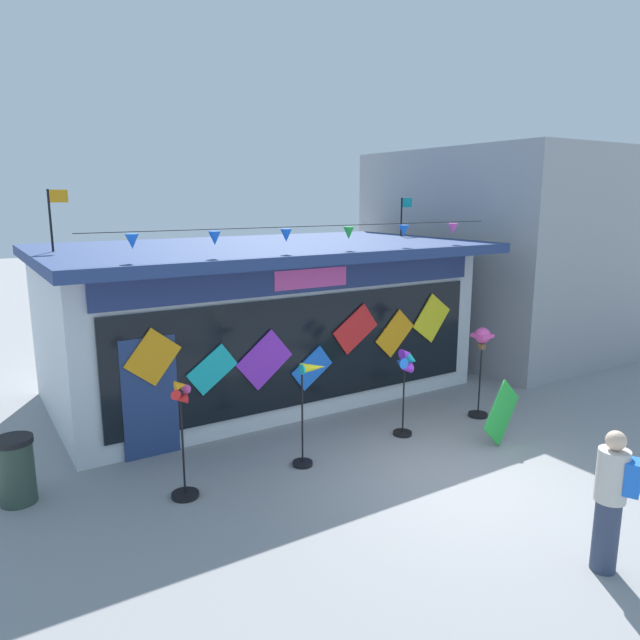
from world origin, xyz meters
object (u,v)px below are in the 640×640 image
object	(u,v)px
wind_spinner_left	(309,400)
wind_spinner_center_left	(405,375)
kite_shop_building	(258,317)
display_kite_on_ground	(502,413)
trash_bin	(16,470)
wind_spinner_center_right	(481,352)
person_near_camera	(612,498)
wind_spinner_far_left	(183,437)

from	to	relation	value
wind_spinner_left	wind_spinner_center_left	distance (m)	2.02
kite_shop_building	display_kite_on_ground	bearing A→B (deg)	-65.21
trash_bin	wind_spinner_center_left	bearing A→B (deg)	-9.60
wind_spinner_center_right	person_near_camera	bearing A→B (deg)	-120.01
wind_spinner_center_left	display_kite_on_ground	size ratio (longest dim) A/B	1.61
trash_bin	person_near_camera	bearing A→B (deg)	-43.70
trash_bin	display_kite_on_ground	distance (m)	7.60
person_near_camera	kite_shop_building	bearing A→B (deg)	-113.32
person_near_camera	display_kite_on_ground	xyz separation A→B (m)	(1.80, 3.10, -0.35)
kite_shop_building	display_kite_on_ground	size ratio (longest dim) A/B	8.82
person_near_camera	wind_spinner_center_left	bearing A→B (deg)	-124.23
wind_spinner_center_left	display_kite_on_ground	world-z (taller)	wind_spinner_center_left
person_near_camera	trash_bin	world-z (taller)	person_near_camera
trash_bin	display_kite_on_ground	xyz separation A→B (m)	(7.29, -2.14, 0.06)
wind_spinner_left	wind_spinner_center_left	xyz separation A→B (m)	(2.02, 0.07, 0.05)
wind_spinner_far_left	display_kite_on_ground	bearing A→B (deg)	-11.13
wind_spinner_far_left	wind_spinner_center_left	size ratio (longest dim) A/B	1.08
person_near_camera	trash_bin	distance (m)	7.60
wind_spinner_far_left	display_kite_on_ground	xyz separation A→B (m)	(5.28, -1.04, -0.37)
wind_spinner_left	person_near_camera	xyz separation A→B (m)	(1.44, -4.15, -0.18)
wind_spinner_far_left	display_kite_on_ground	world-z (taller)	wind_spinner_far_left
wind_spinner_center_left	kite_shop_building	bearing A→B (deg)	105.19
kite_shop_building	person_near_camera	size ratio (longest dim) A/B	5.25
kite_shop_building	wind_spinner_left	world-z (taller)	kite_shop_building
wind_spinner_far_left	wind_spinner_left	size ratio (longest dim) A/B	1.04
wind_spinner_left	wind_spinner_far_left	bearing A→B (deg)	-179.85
kite_shop_building	display_kite_on_ground	world-z (taller)	kite_shop_building
wind_spinner_far_left	wind_spinner_left	bearing A→B (deg)	0.15
kite_shop_building	wind_spinner_center_left	distance (m)	3.88
trash_bin	display_kite_on_ground	size ratio (longest dim) A/B	0.96
kite_shop_building	wind_spinner_far_left	bearing A→B (deg)	-128.88
trash_bin	display_kite_on_ground	bearing A→B (deg)	-16.37
kite_shop_building	trash_bin	size ratio (longest dim) A/B	9.20
wind_spinner_center_right	trash_bin	distance (m)	8.01
kite_shop_building	trash_bin	bearing A→B (deg)	-152.09
wind_spinner_far_left	display_kite_on_ground	size ratio (longest dim) A/B	1.74
wind_spinner_far_left	wind_spinner_center_right	bearing A→B (deg)	0.39
display_kite_on_ground	wind_spinner_center_right	bearing A→B (deg)	60.36
wind_spinner_center_right	display_kite_on_ground	distance (m)	1.45
wind_spinner_center_right	display_kite_on_ground	world-z (taller)	wind_spinner_center_right
wind_spinner_far_left	person_near_camera	bearing A→B (deg)	-49.98
wind_spinner_left	wind_spinner_center_right	xyz separation A→B (m)	(3.85, 0.03, 0.23)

